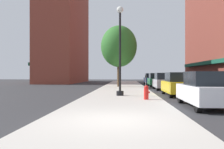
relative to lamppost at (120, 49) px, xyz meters
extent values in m
plane|color=#2D2D30|center=(4.06, 9.35, -3.20)|extent=(90.00, 90.00, 0.00)
cube|color=#B7B2A8|center=(0.06, 10.35, -3.14)|extent=(4.80, 50.00, 0.12)
cube|color=#144C38|center=(11.71, 13.35, -0.10)|extent=(0.90, 34.00, 0.50)
cube|color=brown|center=(-10.94, 28.35, 5.73)|extent=(6.00, 18.00, 17.87)
cube|color=#144C38|center=(-14.29, 28.35, -0.10)|extent=(0.90, 15.30, 0.50)
cylinder|color=black|center=(0.00, 0.00, -2.93)|extent=(0.48, 0.48, 0.30)
cylinder|color=black|center=(0.00, 0.00, -0.18)|extent=(0.14, 0.14, 5.20)
sphere|color=silver|center=(0.00, 0.00, 2.60)|extent=(0.44, 0.44, 0.44)
cylinder|color=red|center=(1.53, -2.41, -2.77)|extent=(0.26, 0.26, 0.62)
sphere|color=red|center=(1.53, -2.41, -2.41)|extent=(0.24, 0.24, 0.24)
cylinder|color=red|center=(1.67, -2.41, -2.68)|extent=(0.12, 0.10, 0.10)
cylinder|color=slate|center=(2.11, 5.45, -2.56)|extent=(0.06, 0.06, 1.05)
cube|color=#33383D|center=(2.11, 5.45, -1.90)|extent=(0.14, 0.09, 0.26)
cylinder|color=#4C3823|center=(-0.44, 11.65, -1.56)|extent=(0.40, 0.40, 3.05)
ellipsoid|color=#2D6B28|center=(-0.44, 11.65, 1.50)|extent=(4.09, 4.09, 4.70)
cylinder|color=black|center=(3.28, -3.05, -2.88)|extent=(0.22, 0.64, 0.64)
cylinder|color=black|center=(4.84, -3.05, -2.88)|extent=(0.22, 0.64, 0.64)
cylinder|color=black|center=(3.28, -6.25, -2.88)|extent=(0.22, 0.64, 0.64)
cube|color=silver|center=(4.06, -4.65, -2.56)|extent=(1.80, 4.30, 0.76)
cube|color=black|center=(4.06, -4.80, -1.86)|extent=(1.56, 2.20, 0.64)
cylinder|color=black|center=(3.28, 2.96, -2.88)|extent=(0.22, 0.64, 0.64)
cylinder|color=black|center=(4.84, 2.96, -2.88)|extent=(0.22, 0.64, 0.64)
cylinder|color=black|center=(3.28, -0.24, -2.88)|extent=(0.22, 0.64, 0.64)
cylinder|color=black|center=(4.84, -0.24, -2.88)|extent=(0.22, 0.64, 0.64)
cube|color=gold|center=(4.06, 1.36, -2.56)|extent=(1.80, 4.30, 0.76)
cube|color=black|center=(4.06, 1.21, -1.86)|extent=(1.56, 2.20, 0.64)
cylinder|color=black|center=(3.28, 9.71, -2.88)|extent=(0.22, 0.64, 0.64)
cylinder|color=black|center=(4.84, 9.71, -2.88)|extent=(0.22, 0.64, 0.64)
cylinder|color=black|center=(3.28, 6.51, -2.88)|extent=(0.22, 0.64, 0.64)
cylinder|color=black|center=(4.84, 6.51, -2.88)|extent=(0.22, 0.64, 0.64)
cube|color=#B2B2BA|center=(4.06, 8.11, -2.56)|extent=(1.80, 4.30, 0.76)
cube|color=black|center=(4.06, 7.96, -1.86)|extent=(1.56, 2.20, 0.64)
cylinder|color=black|center=(3.28, 16.11, -2.88)|extent=(0.22, 0.64, 0.64)
cylinder|color=black|center=(4.84, 16.11, -2.88)|extent=(0.22, 0.64, 0.64)
cylinder|color=black|center=(3.28, 12.91, -2.88)|extent=(0.22, 0.64, 0.64)
cylinder|color=black|center=(4.84, 12.91, -2.88)|extent=(0.22, 0.64, 0.64)
cube|color=#196638|center=(4.06, 14.51, -2.56)|extent=(1.80, 4.30, 0.76)
cube|color=black|center=(4.06, 14.36, -1.86)|extent=(1.56, 2.20, 0.64)
cylinder|color=black|center=(3.28, 22.66, -2.88)|extent=(0.22, 0.64, 0.64)
cylinder|color=black|center=(4.84, 22.66, -2.88)|extent=(0.22, 0.64, 0.64)
cylinder|color=black|center=(3.28, 19.46, -2.88)|extent=(0.22, 0.64, 0.64)
cylinder|color=black|center=(4.84, 19.46, -2.88)|extent=(0.22, 0.64, 0.64)
cube|color=#1E389E|center=(4.06, 21.06, -2.56)|extent=(1.80, 4.30, 0.76)
cube|color=black|center=(4.06, 20.91, -1.86)|extent=(1.56, 2.20, 0.64)
camera|label=1|loc=(0.43, -16.18, -1.66)|focal=39.32mm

